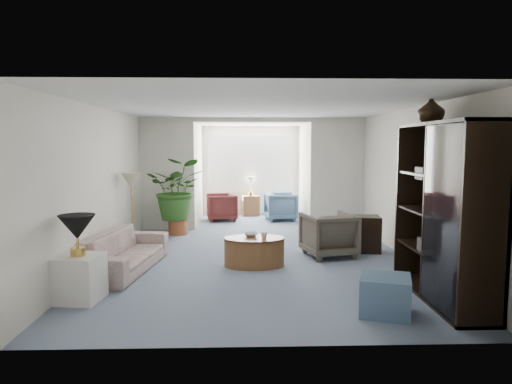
{
  "coord_description": "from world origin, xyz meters",
  "views": [
    {
      "loc": [
        -0.24,
        -7.14,
        1.91
      ],
      "look_at": [
        0.0,
        0.6,
        1.1
      ],
      "focal_mm": 31.96,
      "sensor_mm": 36.0,
      "label": 1
    }
  ],
  "objects_px": {
    "ottoman": "(385,295)",
    "sunroom_table": "(251,206)",
    "framed_picture": "(415,158)",
    "wingback_chair": "(329,234)",
    "cabinet_urn": "(431,110)",
    "entertainment_cabinet": "(444,212)",
    "sunroom_chair_maroon": "(222,207)",
    "coffee_cup": "(264,236)",
    "floor_lamp": "(131,180)",
    "coffee_bowl": "(251,235)",
    "side_table_dark": "(364,234)",
    "end_table": "(79,278)",
    "sunroom_chair_blue": "(281,206)",
    "sofa": "(124,251)",
    "coffee_table": "(254,252)",
    "table_lamp": "(77,227)",
    "plant_pot": "(178,227)"
  },
  "relations": [
    {
      "from": "ottoman",
      "to": "sunroom_table",
      "type": "bearing_deg",
      "value": 100.86
    },
    {
      "from": "framed_picture",
      "to": "wingback_chair",
      "type": "bearing_deg",
      "value": 154.04
    },
    {
      "from": "cabinet_urn",
      "to": "sunroom_table",
      "type": "bearing_deg",
      "value": 109.85
    },
    {
      "from": "entertainment_cabinet",
      "to": "sunroom_chair_maroon",
      "type": "relative_size",
      "value": 2.92
    },
    {
      "from": "framed_picture",
      "to": "coffee_cup",
      "type": "height_order",
      "value": "framed_picture"
    },
    {
      "from": "framed_picture",
      "to": "floor_lamp",
      "type": "xyz_separation_m",
      "value": [
        -4.74,
        1.38,
        -0.45
      ]
    },
    {
      "from": "coffee_bowl",
      "to": "side_table_dark",
      "type": "distance_m",
      "value": 2.19
    },
    {
      "from": "end_table",
      "to": "sunroom_chair_maroon",
      "type": "bearing_deg",
      "value": 75.81
    },
    {
      "from": "coffee_bowl",
      "to": "sunroom_chair_blue",
      "type": "bearing_deg",
      "value": 78.72
    },
    {
      "from": "sofa",
      "to": "sunroom_chair_maroon",
      "type": "xyz_separation_m",
      "value": [
        1.29,
        4.53,
        0.04
      ]
    },
    {
      "from": "wingback_chair",
      "to": "sunroom_chair_maroon",
      "type": "distance_m",
      "value": 4.24
    },
    {
      "from": "end_table",
      "to": "coffee_bowl",
      "type": "height_order",
      "value": "end_table"
    },
    {
      "from": "side_table_dark",
      "to": "floor_lamp",
      "type": "bearing_deg",
      "value": 173.43
    },
    {
      "from": "end_table",
      "to": "cabinet_urn",
      "type": "relative_size",
      "value": 1.58
    },
    {
      "from": "end_table",
      "to": "ottoman",
      "type": "height_order",
      "value": "end_table"
    },
    {
      "from": "coffee_table",
      "to": "cabinet_urn",
      "type": "height_order",
      "value": "cabinet_urn"
    },
    {
      "from": "table_lamp",
      "to": "coffee_cup",
      "type": "bearing_deg",
      "value": 31.64
    },
    {
      "from": "sunroom_table",
      "to": "sofa",
      "type": "bearing_deg",
      "value": -111.1
    },
    {
      "from": "sunroom_chair_blue",
      "to": "coffee_table",
      "type": "bearing_deg",
      "value": 162.64
    },
    {
      "from": "sofa",
      "to": "coffee_table",
      "type": "relative_size",
      "value": 2.13
    },
    {
      "from": "cabinet_urn",
      "to": "wingback_chair",
      "type": "bearing_deg",
      "value": 120.29
    },
    {
      "from": "table_lamp",
      "to": "cabinet_urn",
      "type": "distance_m",
      "value": 4.72
    },
    {
      "from": "side_table_dark",
      "to": "entertainment_cabinet",
      "type": "xyz_separation_m",
      "value": [
        0.29,
        -2.49,
        0.77
      ]
    },
    {
      "from": "sunroom_table",
      "to": "floor_lamp",
      "type": "bearing_deg",
      "value": -121.55
    },
    {
      "from": "floor_lamp",
      "to": "coffee_bowl",
      "type": "xyz_separation_m",
      "value": [
        2.18,
        -1.28,
        -0.77
      ]
    },
    {
      "from": "wingback_chair",
      "to": "table_lamp",
      "type": "bearing_deg",
      "value": 17.62
    },
    {
      "from": "entertainment_cabinet",
      "to": "ottoman",
      "type": "bearing_deg",
      "value": -149.87
    },
    {
      "from": "coffee_table",
      "to": "cabinet_urn",
      "type": "distance_m",
      "value": 3.31
    },
    {
      "from": "sofa",
      "to": "plant_pot",
      "type": "bearing_deg",
      "value": -1.38
    },
    {
      "from": "sunroom_chair_maroon",
      "to": "sofa",
      "type": "bearing_deg",
      "value": -22.83
    },
    {
      "from": "ottoman",
      "to": "sunroom_chair_maroon",
      "type": "height_order",
      "value": "sunroom_chair_maroon"
    },
    {
      "from": "coffee_table",
      "to": "sunroom_table",
      "type": "bearing_deg",
      "value": 89.5
    },
    {
      "from": "table_lamp",
      "to": "coffee_bowl",
      "type": "height_order",
      "value": "table_lamp"
    },
    {
      "from": "floor_lamp",
      "to": "wingback_chair",
      "type": "distance_m",
      "value": 3.71
    },
    {
      "from": "side_table_dark",
      "to": "cabinet_urn",
      "type": "bearing_deg",
      "value": -81.74
    },
    {
      "from": "sofa",
      "to": "ottoman",
      "type": "relative_size",
      "value": 3.73
    },
    {
      "from": "coffee_table",
      "to": "sunroom_chair_maroon",
      "type": "bearing_deg",
      "value": 99.24
    },
    {
      "from": "wingback_chair",
      "to": "entertainment_cabinet",
      "type": "height_order",
      "value": "entertainment_cabinet"
    },
    {
      "from": "floor_lamp",
      "to": "framed_picture",
      "type": "bearing_deg",
      "value": -16.22
    },
    {
      "from": "coffee_table",
      "to": "coffee_cup",
      "type": "xyz_separation_m",
      "value": [
        0.15,
        -0.1,
        0.27
      ]
    },
    {
      "from": "sunroom_chair_maroon",
      "to": "ottoman",
      "type": "bearing_deg",
      "value": 11.32
    },
    {
      "from": "side_table_dark",
      "to": "ottoman",
      "type": "distance_m",
      "value": 3.05
    },
    {
      "from": "coffee_table",
      "to": "sunroom_chair_maroon",
      "type": "height_order",
      "value": "sunroom_chair_maroon"
    },
    {
      "from": "coffee_cup",
      "to": "entertainment_cabinet",
      "type": "height_order",
      "value": "entertainment_cabinet"
    },
    {
      "from": "entertainment_cabinet",
      "to": "sunroom_chair_blue",
      "type": "relative_size",
      "value": 2.86
    },
    {
      "from": "wingback_chair",
      "to": "plant_pot",
      "type": "distance_m",
      "value": 3.48
    },
    {
      "from": "coffee_bowl",
      "to": "side_table_dark",
      "type": "xyz_separation_m",
      "value": [
        2.04,
        0.79,
        -0.16
      ]
    },
    {
      "from": "coffee_bowl",
      "to": "entertainment_cabinet",
      "type": "bearing_deg",
      "value": -36.2
    },
    {
      "from": "coffee_cup",
      "to": "floor_lamp",
      "type": "bearing_deg",
      "value": 148.23
    },
    {
      "from": "end_table",
      "to": "entertainment_cabinet",
      "type": "relative_size",
      "value": 0.26
    }
  ]
}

